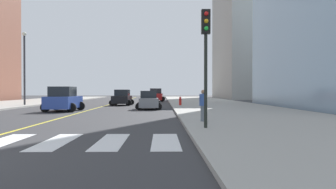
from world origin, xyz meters
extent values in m
cube|color=#9E9B93|center=(12.20, 20.00, 0.07)|extent=(10.00, 120.00, 0.15)
cube|color=silver|center=(0.90, 4.00, 0.01)|extent=(0.90, 4.00, 0.01)
cube|color=silver|center=(2.70, 4.00, 0.01)|extent=(0.90, 4.00, 0.01)
cube|color=silver|center=(4.50, 4.00, 0.01)|extent=(0.90, 4.00, 0.01)
cube|color=silver|center=(6.30, 4.00, 0.01)|extent=(0.90, 4.00, 0.01)
cube|color=yellow|center=(0.00, 40.00, 0.01)|extent=(0.16, 80.00, 0.01)
cube|color=#9E9B93|center=(27.38, 66.06, 12.40)|extent=(18.00, 24.00, 24.80)
cube|color=black|center=(1.72, 32.72, 0.65)|extent=(1.97, 4.05, 0.85)
cube|color=#1E2328|center=(1.73, 32.96, 1.42)|extent=(1.60, 2.05, 0.72)
cylinder|color=black|center=(0.74, 31.53, 0.32)|extent=(0.65, 0.24, 0.64)
cylinder|color=black|center=(2.58, 31.45, 0.32)|extent=(0.65, 0.24, 0.64)
cylinder|color=black|center=(0.85, 33.99, 0.32)|extent=(0.65, 0.24, 0.64)
cylinder|color=black|center=(2.69, 33.91, 0.32)|extent=(0.65, 0.24, 0.64)
cube|color=slate|center=(5.02, 24.11, 0.61)|extent=(1.82, 3.76, 0.79)
cube|color=#1E2328|center=(5.01, 24.33, 1.32)|extent=(1.48, 1.90, 0.67)
cylinder|color=black|center=(4.21, 22.93, 0.30)|extent=(0.61, 0.22, 0.60)
cylinder|color=black|center=(5.92, 23.00, 0.30)|extent=(0.61, 0.22, 0.60)
cylinder|color=black|center=(4.12, 25.22, 0.30)|extent=(0.61, 0.22, 0.60)
cylinder|color=black|center=(5.83, 25.29, 0.30)|extent=(0.61, 0.22, 0.60)
cube|color=red|center=(5.33, 47.27, 0.73)|extent=(2.17, 4.50, 0.95)
cube|color=#1E2328|center=(5.34, 47.53, 1.58)|extent=(1.77, 2.28, 0.80)
cylinder|color=black|center=(4.26, 45.93, 0.36)|extent=(0.73, 0.26, 0.72)
cylinder|color=black|center=(6.30, 45.86, 0.36)|extent=(0.73, 0.26, 0.72)
cylinder|color=black|center=(4.36, 48.68, 0.36)|extent=(0.73, 0.26, 0.72)
cylinder|color=black|center=(6.41, 48.60, 0.36)|extent=(0.73, 0.26, 0.72)
cube|color=#2D479E|center=(-1.80, 21.48, 0.73)|extent=(2.15, 4.52, 0.96)
cube|color=#1E2328|center=(-1.81, 21.22, 1.59)|extent=(1.76, 2.28, 0.81)
cylinder|color=black|center=(-0.73, 22.84, 0.36)|extent=(0.73, 0.25, 0.72)
cylinder|color=black|center=(-2.79, 22.90, 0.36)|extent=(0.73, 0.25, 0.72)
cylinder|color=black|center=(-0.81, 20.07, 0.36)|extent=(0.73, 0.25, 0.72)
cylinder|color=black|center=(-2.87, 20.13, 0.36)|extent=(0.73, 0.25, 0.72)
cylinder|color=black|center=(8.00, 6.91, 2.09)|extent=(0.14, 0.14, 3.88)
cube|color=black|center=(8.00, 6.91, 4.53)|extent=(0.36, 0.28, 1.00)
sphere|color=red|center=(8.00, 6.74, 4.83)|extent=(0.18, 0.18, 0.18)
sphere|color=orange|center=(8.00, 6.74, 4.53)|extent=(0.18, 0.18, 0.18)
sphere|color=green|center=(8.00, 6.74, 4.23)|extent=(0.18, 0.18, 0.18)
cylinder|color=slate|center=(8.21, 9.97, 0.54)|extent=(0.18, 0.18, 0.78)
cylinder|color=slate|center=(8.31, 10.09, 0.54)|extent=(0.18, 0.18, 0.78)
cylinder|color=#335199|center=(8.26, 10.03, 1.23)|extent=(0.39, 0.39, 0.59)
sphere|color=#936B4C|center=(8.26, 10.03, 1.63)|extent=(0.21, 0.21, 0.21)
cylinder|color=red|center=(8.11, 29.07, 0.50)|extent=(0.26, 0.26, 0.70)
sphere|color=red|center=(8.11, 29.07, 0.93)|extent=(0.22, 0.22, 0.22)
cylinder|color=#38383D|center=(-8.34, 30.43, 3.84)|extent=(0.20, 0.20, 7.37)
sphere|color=silver|center=(-8.34, 30.43, 7.67)|extent=(0.44, 0.44, 0.44)
camera|label=1|loc=(6.16, -7.93, 1.71)|focal=38.48mm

